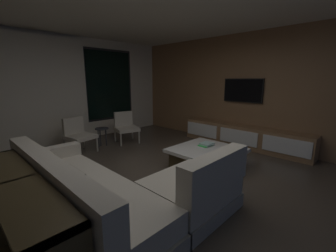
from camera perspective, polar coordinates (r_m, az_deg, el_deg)
name	(u,v)px	position (r m, az deg, el deg)	size (l,w,h in m)	color
floor	(164,187)	(3.50, -0.94, -15.49)	(9.20, 9.20, 0.00)	#473D33
back_wall_with_window	(61,90)	(6.20, -26.01, 8.34)	(6.60, 0.30, 2.70)	beige
media_wall	(255,91)	(5.69, 21.66, 8.54)	(0.12, 7.80, 2.70)	#8E6642
sectional_couch	(114,194)	(2.79, -13.97, -16.70)	(1.98, 2.50, 0.82)	#A49C8C
coffee_table	(207,158)	(4.18, 10.05, -8.12)	(1.16, 1.16, 0.36)	#40341E
book_stack_on_coffee_table	(206,144)	(4.32, 9.98, -4.68)	(0.28, 0.21, 0.05)	green
accent_chair_near_window	(125,125)	(5.82, -11.01, 0.13)	(0.68, 0.69, 0.78)	#B2ADA0
accent_chair_by_curtain	(78,133)	(5.32, -22.42, -1.70)	(0.63, 0.65, 0.78)	#B2ADA0
side_stool	(102,131)	(5.56, -16.87, -1.37)	(0.32, 0.32, 0.46)	#333338
media_console	(244,137)	(5.61, 19.16, -2.69)	(0.46, 3.10, 0.52)	#8E6642
mounted_tv	(243,90)	(5.70, 18.90, 8.74)	(0.05, 0.98, 0.57)	black
console_table_behind_couch	(19,212)	(2.57, -34.26, -18.01)	(0.40, 2.10, 0.74)	#40341E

